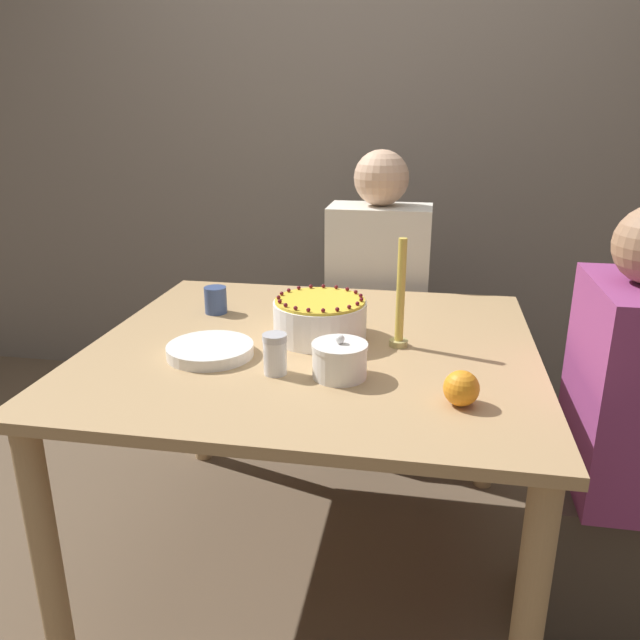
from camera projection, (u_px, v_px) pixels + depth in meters
The scene contains 12 objects.
ground_plane at pixel (314, 557), 2.04m from camera, with size 12.00×12.00×0.00m, color brown.
wall_behind at pixel (368, 128), 2.92m from camera, with size 8.00×0.05×2.60m.
dining_table at pixel (313, 377), 1.83m from camera, with size 1.26×1.17×0.75m.
cake at pixel (320, 319), 1.83m from camera, with size 0.27×0.27×0.13m.
sugar_bowl at pixel (340, 360), 1.56m from camera, with size 0.14×0.14×0.11m.
sugar_shaker at pixel (275, 354), 1.58m from camera, with size 0.06×0.06×0.11m.
plate_stack at pixel (210, 350), 1.71m from camera, with size 0.24×0.24×0.03m.
candle at pixel (400, 303), 1.74m from camera, with size 0.05×0.05×0.31m.
cup at pixel (216, 300), 2.05m from camera, with size 0.07×0.07×0.09m.
orange_fruit_0 at pixel (461, 388), 1.42m from camera, with size 0.08×0.08×0.08m.
person_man_blue_shirt at pixel (377, 324), 2.58m from camera, with size 0.40×0.34×1.24m.
person_woman_floral at pixel (616, 462), 1.64m from camera, with size 0.34×0.40×1.19m.
Camera 1 is at (0.31, -1.65, 1.40)m, focal length 35.00 mm.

